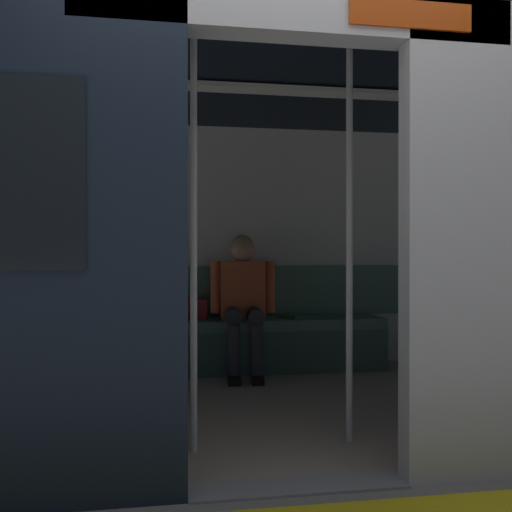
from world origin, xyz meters
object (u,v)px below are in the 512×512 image
book (293,317)px  grab_pole_door (194,244)px  bench_seat (230,332)px  person_seated (243,294)px  grab_pole_far (349,245)px  train_car (242,177)px  handbag (191,309)px

book → grab_pole_door: 2.23m
bench_seat → grab_pole_door: size_ratio=1.27×
person_seated → grab_pole_far: grab_pole_far is taller
grab_pole_door → grab_pole_far: 0.84m
train_car → grab_pole_far: train_car is taller
grab_pole_door → person_seated: bearing=-106.0°
handbag → bench_seat: bearing=165.6°
train_car → bench_seat: (-0.06, -1.12, -1.18)m
person_seated → handbag: size_ratio=4.55×
bench_seat → grab_pole_far: (-0.42, 1.87, 0.72)m
train_car → handbag: bearing=-77.7°
train_car → book: 1.67m
bench_seat → grab_pole_door: (0.42, 1.90, 0.72)m
book → grab_pole_far: 1.98m
handbag → grab_pole_far: 2.16m
handbag → book: bearing=175.7°
handbag → grab_pole_door: 2.05m
person_seated → handbag: person_seated is taller
train_car → person_seated: 1.38m
handbag → train_car: bearing=102.3°
bench_seat → person_seated: 0.35m
bench_seat → handbag: (0.32, -0.08, 0.19)m
train_car → grab_pole_door: bearing=65.0°
person_seated → grab_pole_door: (0.53, 1.85, 0.40)m
grab_pole_door → train_car: bearing=-115.0°
train_car → person_seated: (-0.17, -1.07, -0.85)m
train_car → grab_pole_far: bearing=123.0°
bench_seat → person_seated: person_seated is taller
bench_seat → train_car: bearing=86.9°
train_car → grab_pole_door: train_car is taller
train_car → grab_pole_far: size_ratio=2.99×
bench_seat → book: (-0.56, -0.02, 0.12)m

